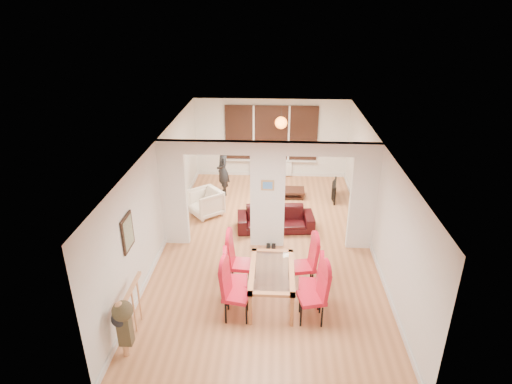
# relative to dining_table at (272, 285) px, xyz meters

# --- Properties ---
(floor) EXTENTS (5.00, 9.00, 0.01)m
(floor) POSITION_rel_dining_table_xyz_m (-0.15, 2.14, -0.36)
(floor) COLOR #BF7A4D
(floor) RESTS_ON ground
(room_walls) EXTENTS (5.00, 9.00, 2.60)m
(room_walls) POSITION_rel_dining_table_xyz_m (-0.15, 2.14, 0.94)
(room_walls) COLOR silver
(room_walls) RESTS_ON floor
(divider_wall) EXTENTS (5.00, 0.18, 2.60)m
(divider_wall) POSITION_rel_dining_table_xyz_m (-0.15, 2.14, 0.94)
(divider_wall) COLOR white
(divider_wall) RESTS_ON floor
(bay_window_blinds) EXTENTS (3.00, 0.08, 1.80)m
(bay_window_blinds) POSITION_rel_dining_table_xyz_m (-0.15, 6.58, 1.14)
(bay_window_blinds) COLOR black
(bay_window_blinds) RESTS_ON room_walls
(radiator) EXTENTS (1.40, 0.08, 0.50)m
(radiator) POSITION_rel_dining_table_xyz_m (-0.15, 6.54, -0.06)
(radiator) COLOR white
(radiator) RESTS_ON floor
(pendant_light) EXTENTS (0.36, 0.36, 0.36)m
(pendant_light) POSITION_rel_dining_table_xyz_m (0.15, 5.44, 1.79)
(pendant_light) COLOR orange
(pendant_light) RESTS_ON room_walls
(stair_newel) EXTENTS (0.40, 1.20, 1.10)m
(stair_newel) POSITION_rel_dining_table_xyz_m (-2.40, -1.06, 0.19)
(stair_newel) COLOR tan
(stair_newel) RESTS_ON floor
(wall_poster) EXTENTS (0.04, 0.52, 0.67)m
(wall_poster) POSITION_rel_dining_table_xyz_m (-2.62, -0.26, 1.24)
(wall_poster) COLOR gray
(wall_poster) RESTS_ON room_walls
(pillar_photo) EXTENTS (0.30, 0.03, 0.25)m
(pillar_photo) POSITION_rel_dining_table_xyz_m (-0.15, 2.05, 1.24)
(pillar_photo) COLOR #4C8CD8
(pillar_photo) RESTS_ON divider_wall
(dining_table) EXTENTS (0.85, 1.52, 0.71)m
(dining_table) POSITION_rel_dining_table_xyz_m (0.00, 0.00, 0.00)
(dining_table) COLOR #BA7244
(dining_table) RESTS_ON floor
(dining_chair_la) EXTENTS (0.54, 0.54, 1.15)m
(dining_chair_la) POSITION_rel_dining_table_xyz_m (-0.63, -0.51, 0.22)
(dining_chair_la) COLOR red
(dining_chair_la) RESTS_ON floor
(dining_chair_lb) EXTENTS (0.45, 0.45, 1.07)m
(dining_chair_lb) POSITION_rel_dining_table_xyz_m (-0.68, -0.05, 0.18)
(dining_chair_lb) COLOR red
(dining_chair_lb) RESTS_ON floor
(dining_chair_lc) EXTENTS (0.50, 0.50, 1.15)m
(dining_chair_lc) POSITION_rel_dining_table_xyz_m (-0.65, 0.50, 0.22)
(dining_chair_lc) COLOR red
(dining_chair_lc) RESTS_ON floor
(dining_chair_ra) EXTENTS (0.55, 0.55, 1.15)m
(dining_chair_ra) POSITION_rel_dining_table_xyz_m (0.73, -0.52, 0.22)
(dining_chair_ra) COLOR red
(dining_chair_ra) RESTS_ON floor
(dining_chair_rb) EXTENTS (0.44, 0.44, 1.04)m
(dining_chair_rb) POSITION_rel_dining_table_xyz_m (0.73, -0.07, 0.17)
(dining_chair_rb) COLOR red
(dining_chair_rb) RESTS_ON floor
(dining_chair_rc) EXTENTS (0.53, 0.53, 1.12)m
(dining_chair_rc) POSITION_rel_dining_table_xyz_m (0.63, 0.50, 0.21)
(dining_chair_rc) COLOR red
(dining_chair_rc) RESTS_ON floor
(sofa) EXTENTS (2.02, 0.94, 0.57)m
(sofa) POSITION_rel_dining_table_xyz_m (0.05, 2.91, -0.07)
(sofa) COLOR black
(sofa) RESTS_ON floor
(armchair) EXTENTS (1.11, 1.12, 0.73)m
(armchair) POSITION_rel_dining_table_xyz_m (-1.88, 3.62, 0.01)
(armchair) COLOR #F3E1CE
(armchair) RESTS_ON floor
(person) EXTENTS (0.66, 0.55, 1.56)m
(person) POSITION_rel_dining_table_xyz_m (-1.56, 5.03, 0.42)
(person) COLOR black
(person) RESTS_ON floor
(television) EXTENTS (0.94, 0.24, 0.54)m
(television) POSITION_rel_dining_table_xyz_m (1.71, 4.86, -0.09)
(television) COLOR black
(television) RESTS_ON floor
(coffee_table) EXTENTS (1.16, 0.69, 0.25)m
(coffee_table) POSITION_rel_dining_table_xyz_m (0.35, 4.91, -0.23)
(coffee_table) COLOR #361B12
(coffee_table) RESTS_ON floor
(bottle) EXTENTS (0.06, 0.06, 0.25)m
(bottle) POSITION_rel_dining_table_xyz_m (0.10, 4.81, 0.02)
(bottle) COLOR #143F19
(bottle) RESTS_ON coffee_table
(bowl) EXTENTS (0.23, 0.23, 0.06)m
(bowl) POSITION_rel_dining_table_xyz_m (0.14, 4.93, -0.08)
(bowl) COLOR #361B12
(bowl) RESTS_ON coffee_table
(shoes) EXTENTS (0.22, 0.23, 0.09)m
(shoes) POSITION_rel_dining_table_xyz_m (-0.05, 1.91, -0.31)
(shoes) COLOR black
(shoes) RESTS_ON floor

